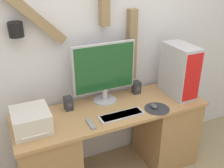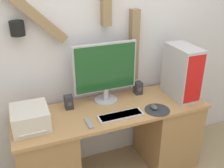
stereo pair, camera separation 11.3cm
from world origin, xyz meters
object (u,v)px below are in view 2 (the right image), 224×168
object	(u,v)px
keyboard	(121,115)
mouse	(154,107)
computer_tower	(182,72)
speaker_left	(69,102)
monitor	(105,70)
remote_control	(89,123)
speaker_right	(138,88)
printer	(30,118)

from	to	relation	value
keyboard	mouse	bearing A→B (deg)	0.07
computer_tower	speaker_left	bearing A→B (deg)	171.15
monitor	speaker_left	xyz separation A→B (m)	(-0.36, -0.01, -0.25)
speaker_left	remote_control	size ratio (longest dim) A/B	0.81
keyboard	computer_tower	xyz separation A→B (m)	(0.70, 0.14, 0.25)
monitor	computer_tower	size ratio (longest dim) A/B	1.18
monitor	remote_control	size ratio (longest dim) A/B	3.83
speaker_left	speaker_right	world-z (taller)	same
keyboard	printer	distance (m)	0.75
mouse	speaker_right	bearing A→B (deg)	89.20
keyboard	printer	xyz separation A→B (m)	(-0.74, 0.13, 0.07)
mouse	computer_tower	world-z (taller)	computer_tower
printer	remote_control	xyz separation A→B (m)	(0.45, -0.14, -0.08)
monitor	keyboard	distance (m)	0.44
speaker_left	speaker_right	distance (m)	0.72
monitor	printer	xyz separation A→B (m)	(-0.72, -0.19, -0.23)
speaker_right	monitor	bearing A→B (deg)	-177.71
computer_tower	keyboard	bearing A→B (deg)	-169.01
keyboard	speaker_right	distance (m)	0.48
printer	speaker_right	size ratio (longest dim) A/B	2.50
mouse	speaker_left	xyz separation A→B (m)	(-0.72, 0.30, 0.04)
mouse	computer_tower	distance (m)	0.46
remote_control	speaker_right	bearing A→B (deg)	28.61
keyboard	printer	world-z (taller)	printer
monitor	remote_control	xyz separation A→B (m)	(-0.27, -0.33, -0.31)
keyboard	printer	size ratio (longest dim) A/B	1.27
printer	speaker_left	distance (m)	0.40
mouse	computer_tower	size ratio (longest dim) A/B	0.17
monitor	mouse	world-z (taller)	monitor
monitor	keyboard	world-z (taller)	monitor
mouse	printer	size ratio (longest dim) A/B	0.27
monitor	speaker_right	distance (m)	0.44
speaker_right	mouse	bearing A→B (deg)	-90.80
monitor	speaker_right	xyz separation A→B (m)	(0.36, 0.01, -0.25)
speaker_right	keyboard	bearing A→B (deg)	-135.32
computer_tower	printer	size ratio (longest dim) A/B	1.62
mouse	remote_control	bearing A→B (deg)	-179.11
mouse	speaker_right	size ratio (longest dim) A/B	0.68
speaker_right	computer_tower	bearing A→B (deg)	-28.50
keyboard	mouse	world-z (taller)	mouse
mouse	speaker_left	size ratio (longest dim) A/B	0.68
keyboard	speaker_right	bearing A→B (deg)	44.68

